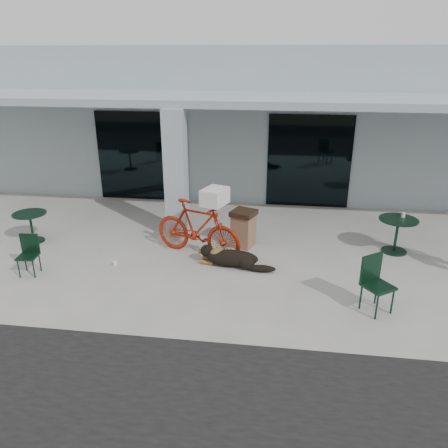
# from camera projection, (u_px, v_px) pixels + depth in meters

# --- Properties ---
(ground) EXTENTS (80.00, 80.00, 0.00)m
(ground) POSITION_uv_depth(u_px,v_px,m) (225.00, 282.00, 8.80)
(ground) COLOR #B6B4AC
(ground) RESTS_ON ground
(building) EXTENTS (22.00, 7.00, 4.50)m
(building) POSITION_uv_depth(u_px,v_px,m) (256.00, 113.00, 15.82)
(building) COLOR #A4B0BA
(building) RESTS_ON ground
(storefront_glass_left) EXTENTS (2.80, 0.06, 2.70)m
(storefront_glass_left) POSITION_uv_depth(u_px,v_px,m) (143.00, 157.00, 13.30)
(storefront_glass_left) COLOR black
(storefront_glass_left) RESTS_ON ground
(storefront_glass_right) EXTENTS (2.40, 0.06, 2.70)m
(storefront_glass_right) POSITION_uv_depth(u_px,v_px,m) (309.00, 162.00, 12.67)
(storefront_glass_right) COLOR black
(storefront_glass_right) RESTS_ON ground
(column) EXTENTS (0.50, 0.50, 3.12)m
(column) POSITION_uv_depth(u_px,v_px,m) (176.00, 175.00, 10.54)
(column) COLOR #A4B0BA
(column) RESTS_ON ground
(overhang) EXTENTS (22.00, 2.80, 0.18)m
(overhang) POSITION_uv_depth(u_px,v_px,m) (244.00, 99.00, 10.95)
(overhang) COLOR #A4B0BA
(overhang) RESTS_ON column
(bicycle) EXTENTS (2.22, 1.30, 1.28)m
(bicycle) POSITION_uv_depth(u_px,v_px,m) (197.00, 229.00, 9.75)
(bicycle) COLOR #9E220C
(bicycle) RESTS_ON ground
(laundry_basket) EXTENTS (0.61, 0.70, 0.35)m
(laundry_basket) POSITION_uv_depth(u_px,v_px,m) (215.00, 197.00, 9.25)
(laundry_basket) COLOR white
(laundry_basket) RESTS_ON bicycle
(dog) EXTENTS (1.34, 0.63, 0.43)m
(dog) POSITION_uv_depth(u_px,v_px,m) (232.00, 257.00, 9.36)
(dog) COLOR black
(dog) RESTS_ON ground
(cup_near_dog) EXTENTS (0.08, 0.08, 0.10)m
(cup_near_dog) POSITION_uv_depth(u_px,v_px,m) (115.00, 263.00, 9.45)
(cup_near_dog) COLOR white
(cup_near_dog) RESTS_ON ground
(cafe_table_near) EXTENTS (0.90, 0.90, 0.74)m
(cafe_table_near) POSITION_uv_depth(u_px,v_px,m) (32.00, 227.00, 10.55)
(cafe_table_near) COLOR black
(cafe_table_near) RESTS_ON ground
(cafe_chair_near) EXTENTS (0.43, 0.46, 0.84)m
(cafe_chair_near) POSITION_uv_depth(u_px,v_px,m) (28.00, 256.00, 8.94)
(cafe_chair_near) COLOR black
(cafe_chair_near) RESTS_ON ground
(cafe_table_far) EXTENTS (1.06, 1.06, 0.81)m
(cafe_table_far) POSITION_uv_depth(u_px,v_px,m) (396.00, 236.00, 9.98)
(cafe_table_far) COLOR black
(cafe_table_far) RESTS_ON ground
(cafe_chair_far_a) EXTENTS (0.68, 0.69, 1.03)m
(cafe_chair_far_a) POSITION_uv_depth(u_px,v_px,m) (378.00, 286.00, 7.61)
(cafe_chair_far_a) COLOR black
(cafe_chair_far_a) RESTS_ON ground
(cup_on_table) EXTENTS (0.10, 0.10, 0.11)m
(cup_on_table) POSITION_uv_depth(u_px,v_px,m) (403.00, 215.00, 9.92)
(cup_on_table) COLOR white
(cup_on_table) RESTS_ON cafe_table_far
(trash_receptacle) EXTENTS (0.68, 0.68, 0.89)m
(trash_receptacle) POSITION_uv_depth(u_px,v_px,m) (243.00, 228.00, 10.27)
(trash_receptacle) COLOR #876046
(trash_receptacle) RESTS_ON ground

